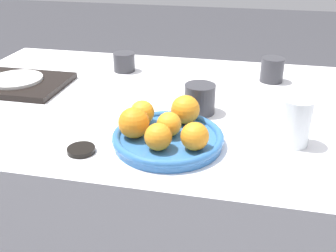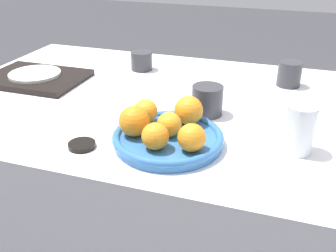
{
  "view_description": "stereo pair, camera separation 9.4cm",
  "coord_description": "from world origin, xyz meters",
  "px_view_note": "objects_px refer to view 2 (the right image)",
  "views": [
    {
      "loc": [
        0.26,
        -1.09,
        1.22
      ],
      "look_at": [
        0.08,
        -0.26,
        0.8
      ],
      "focal_mm": 42.0,
      "sensor_mm": 36.0,
      "label": 1
    },
    {
      "loc": [
        0.35,
        -1.06,
        1.22
      ],
      "look_at": [
        0.08,
        -0.26,
        0.8
      ],
      "focal_mm": 42.0,
      "sensor_mm": 36.0,
      "label": 2
    }
  ],
  "objects_px": {
    "soy_dish": "(82,145)",
    "fruit_platter": "(168,138)",
    "orange_3": "(135,121)",
    "side_plate": "(35,74)",
    "orange_1": "(155,136)",
    "cup_1": "(142,61)",
    "water_glass": "(299,129)",
    "cup_3": "(289,74)",
    "orange_2": "(147,112)",
    "orange_5": "(189,110)",
    "cup_0": "(207,100)",
    "orange_0": "(169,124)",
    "orange_4": "(192,138)",
    "serving_tray": "(35,78)"
  },
  "relations": [
    {
      "from": "orange_1",
      "to": "cup_1",
      "type": "xyz_separation_m",
      "value": [
        -0.27,
        0.58,
        -0.02
      ]
    },
    {
      "from": "fruit_platter",
      "to": "orange_2",
      "type": "height_order",
      "value": "orange_2"
    },
    {
      "from": "side_plate",
      "to": "cup_1",
      "type": "distance_m",
      "value": 0.38
    },
    {
      "from": "orange_0",
      "to": "orange_1",
      "type": "height_order",
      "value": "orange_1"
    },
    {
      "from": "orange_4",
      "to": "serving_tray",
      "type": "height_order",
      "value": "orange_4"
    },
    {
      "from": "orange_5",
      "to": "orange_2",
      "type": "bearing_deg",
      "value": -164.31
    },
    {
      "from": "orange_5",
      "to": "side_plate",
      "type": "xyz_separation_m",
      "value": [
        -0.61,
        0.2,
        -0.03
      ]
    },
    {
      "from": "fruit_platter",
      "to": "orange_3",
      "type": "xyz_separation_m",
      "value": [
        -0.08,
        -0.02,
        0.04
      ]
    },
    {
      "from": "orange_2",
      "to": "orange_0",
      "type": "bearing_deg",
      "value": -33.12
    },
    {
      "from": "soy_dish",
      "to": "cup_0",
      "type": "bearing_deg",
      "value": 49.57
    },
    {
      "from": "cup_0",
      "to": "cup_3",
      "type": "height_order",
      "value": "cup_0"
    },
    {
      "from": "orange_3",
      "to": "cup_0",
      "type": "relative_size",
      "value": 0.86
    },
    {
      "from": "orange_3",
      "to": "cup_1",
      "type": "height_order",
      "value": "orange_3"
    },
    {
      "from": "orange_3",
      "to": "orange_1",
      "type": "bearing_deg",
      "value": -33.53
    },
    {
      "from": "serving_tray",
      "to": "orange_5",
      "type": "bearing_deg",
      "value": -17.99
    },
    {
      "from": "orange_5",
      "to": "water_glass",
      "type": "distance_m",
      "value": 0.27
    },
    {
      "from": "soy_dish",
      "to": "side_plate",
      "type": "bearing_deg",
      "value": 136.95
    },
    {
      "from": "side_plate",
      "to": "serving_tray",
      "type": "bearing_deg",
      "value": 90.0
    },
    {
      "from": "orange_1",
      "to": "soy_dish",
      "type": "xyz_separation_m",
      "value": [
        -0.18,
        -0.02,
        -0.05
      ]
    },
    {
      "from": "fruit_platter",
      "to": "cup_1",
      "type": "xyz_separation_m",
      "value": [
        -0.28,
        0.51,
        0.02
      ]
    },
    {
      "from": "fruit_platter",
      "to": "orange_4",
      "type": "bearing_deg",
      "value": -33.02
    },
    {
      "from": "orange_0",
      "to": "orange_3",
      "type": "distance_m",
      "value": 0.08
    },
    {
      "from": "orange_3",
      "to": "orange_5",
      "type": "bearing_deg",
      "value": 44.23
    },
    {
      "from": "orange_0",
      "to": "cup_0",
      "type": "xyz_separation_m",
      "value": [
        0.05,
        0.2,
        -0.01
      ]
    },
    {
      "from": "orange_2",
      "to": "cup_1",
      "type": "height_order",
      "value": "orange_2"
    },
    {
      "from": "cup_0",
      "to": "cup_1",
      "type": "xyz_separation_m",
      "value": [
        -0.33,
        0.31,
        -0.01
      ]
    },
    {
      "from": "side_plate",
      "to": "cup_1",
      "type": "relative_size",
      "value": 2.22
    },
    {
      "from": "water_glass",
      "to": "cup_3",
      "type": "xyz_separation_m",
      "value": [
        -0.04,
        0.45,
        -0.02
      ]
    },
    {
      "from": "cup_1",
      "to": "cup_3",
      "type": "height_order",
      "value": "cup_3"
    },
    {
      "from": "soy_dish",
      "to": "water_glass",
      "type": "bearing_deg",
      "value": 16.6
    },
    {
      "from": "orange_0",
      "to": "serving_tray",
      "type": "xyz_separation_m",
      "value": [
        -0.58,
        0.28,
        -0.04
      ]
    },
    {
      "from": "orange_5",
      "to": "orange_4",
      "type": "bearing_deg",
      "value": -71.17
    },
    {
      "from": "orange_0",
      "to": "cup_0",
      "type": "relative_size",
      "value": 0.69
    },
    {
      "from": "fruit_platter",
      "to": "cup_3",
      "type": "relative_size",
      "value": 3.31
    },
    {
      "from": "water_glass",
      "to": "serving_tray",
      "type": "bearing_deg",
      "value": 166.23
    },
    {
      "from": "orange_2",
      "to": "orange_3",
      "type": "relative_size",
      "value": 0.84
    },
    {
      "from": "orange_1",
      "to": "cup_0",
      "type": "xyz_separation_m",
      "value": [
        0.06,
        0.27,
        -0.01
      ]
    },
    {
      "from": "fruit_platter",
      "to": "cup_3",
      "type": "bearing_deg",
      "value": 63.48
    },
    {
      "from": "orange_5",
      "to": "cup_1",
      "type": "bearing_deg",
      "value": 125.32
    },
    {
      "from": "orange_2",
      "to": "side_plate",
      "type": "bearing_deg",
      "value": 155.92
    },
    {
      "from": "serving_tray",
      "to": "cup_3",
      "type": "distance_m",
      "value": 0.87
    },
    {
      "from": "orange_3",
      "to": "side_plate",
      "type": "xyz_separation_m",
      "value": [
        -0.5,
        0.3,
        -0.03
      ]
    },
    {
      "from": "orange_2",
      "to": "orange_4",
      "type": "relative_size",
      "value": 0.96
    },
    {
      "from": "orange_2",
      "to": "cup_3",
      "type": "bearing_deg",
      "value": 54.12
    },
    {
      "from": "fruit_platter",
      "to": "cup_0",
      "type": "xyz_separation_m",
      "value": [
        0.05,
        0.2,
        0.03
      ]
    },
    {
      "from": "soy_dish",
      "to": "fruit_platter",
      "type": "bearing_deg",
      "value": 22.79
    },
    {
      "from": "orange_1",
      "to": "cup_1",
      "type": "relative_size",
      "value": 0.8
    },
    {
      "from": "serving_tray",
      "to": "side_plate",
      "type": "height_order",
      "value": "side_plate"
    },
    {
      "from": "cup_0",
      "to": "serving_tray",
      "type": "bearing_deg",
      "value": 172.83
    },
    {
      "from": "fruit_platter",
      "to": "orange_0",
      "type": "bearing_deg",
      "value": 78.41
    }
  ]
}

